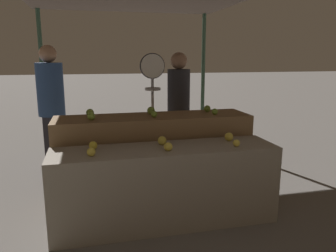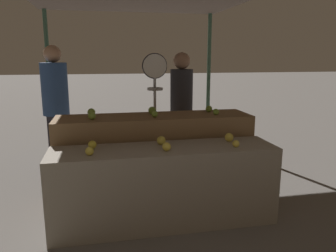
% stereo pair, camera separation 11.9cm
% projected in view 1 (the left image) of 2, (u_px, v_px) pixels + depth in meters
% --- Properties ---
extents(ground_plane, '(60.00, 60.00, 0.00)m').
position_uv_depth(ground_plane, '(166.00, 222.00, 3.33)').
color(ground_plane, '#66605B').
extents(display_counter_front, '(2.20, 0.55, 0.78)m').
position_uv_depth(display_counter_front, '(166.00, 186.00, 3.25)').
color(display_counter_front, gray).
rests_on(display_counter_front, ground_plane).
extents(display_counter_back, '(2.20, 0.55, 0.99)m').
position_uv_depth(display_counter_back, '(154.00, 158.00, 3.80)').
color(display_counter_back, olive).
rests_on(display_counter_back, ground_plane).
extents(apple_front_0, '(0.08, 0.08, 0.08)m').
position_uv_depth(apple_front_0, '(91.00, 152.00, 2.90)').
color(apple_front_0, yellow).
rests_on(apple_front_0, display_counter_front).
extents(apple_front_1, '(0.08, 0.08, 0.08)m').
position_uv_depth(apple_front_1, '(168.00, 147.00, 3.06)').
color(apple_front_1, yellow).
rests_on(apple_front_1, display_counter_front).
extents(apple_front_2, '(0.07, 0.07, 0.07)m').
position_uv_depth(apple_front_2, '(236.00, 143.00, 3.21)').
color(apple_front_2, yellow).
rests_on(apple_front_2, display_counter_front).
extents(apple_front_3, '(0.08, 0.08, 0.08)m').
position_uv_depth(apple_front_3, '(93.00, 145.00, 3.11)').
color(apple_front_3, gold).
rests_on(apple_front_3, display_counter_front).
extents(apple_front_4, '(0.09, 0.09, 0.09)m').
position_uv_depth(apple_front_4, '(162.00, 141.00, 3.27)').
color(apple_front_4, gold).
rests_on(apple_front_4, display_counter_front).
extents(apple_front_5, '(0.09, 0.09, 0.09)m').
position_uv_depth(apple_front_5, '(229.00, 137.00, 3.42)').
color(apple_front_5, yellow).
rests_on(apple_front_5, display_counter_front).
extents(apple_back_0, '(0.08, 0.08, 0.08)m').
position_uv_depth(apple_back_0, '(91.00, 116.00, 3.43)').
color(apple_back_0, '#84AD3D').
rests_on(apple_back_0, display_counter_back).
extents(apple_back_1, '(0.07, 0.07, 0.07)m').
position_uv_depth(apple_back_1, '(154.00, 114.00, 3.59)').
color(apple_back_1, '#7AA338').
rests_on(apple_back_1, display_counter_back).
extents(apple_back_2, '(0.07, 0.07, 0.07)m').
position_uv_depth(apple_back_2, '(215.00, 112.00, 3.76)').
color(apple_back_2, '#7AA338').
rests_on(apple_back_2, display_counter_back).
extents(apple_back_3, '(0.09, 0.09, 0.09)m').
position_uv_depth(apple_back_3, '(90.00, 113.00, 3.64)').
color(apple_back_3, '#84AD3D').
rests_on(apple_back_3, display_counter_back).
extents(apple_back_4, '(0.09, 0.09, 0.09)m').
position_uv_depth(apple_back_4, '(151.00, 111.00, 3.78)').
color(apple_back_4, '#7AA338').
rests_on(apple_back_4, display_counter_back).
extents(apple_back_5, '(0.08, 0.08, 0.08)m').
position_uv_depth(apple_back_5, '(207.00, 109.00, 3.95)').
color(apple_back_5, '#7AA338').
rests_on(apple_back_5, display_counter_back).
extents(produce_scale, '(0.32, 0.20, 1.69)m').
position_uv_depth(produce_scale, '(153.00, 88.00, 4.18)').
color(produce_scale, '#99999E').
rests_on(produce_scale, ground_plane).
extents(person_vendor_at_scale, '(0.42, 0.42, 1.71)m').
position_uv_depth(person_vendor_at_scale, '(179.00, 104.00, 4.51)').
color(person_vendor_at_scale, '#2D2D38').
rests_on(person_vendor_at_scale, ground_plane).
extents(person_customer_left, '(0.40, 0.40, 1.80)m').
position_uv_depth(person_customer_left, '(51.00, 101.00, 4.56)').
color(person_customer_left, '#2D2D38').
rests_on(person_customer_left, ground_plane).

